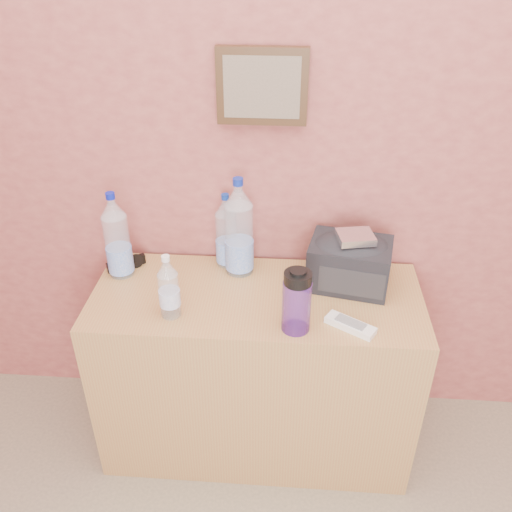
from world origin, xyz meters
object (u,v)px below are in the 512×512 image
at_px(pet_large_c, 239,232).
at_px(pet_small, 169,290).
at_px(ac_remote, 350,325).
at_px(pet_large_b, 226,234).
at_px(dresser, 256,371).
at_px(sunglasses, 126,263).
at_px(nalgene_bottle, 297,301).
at_px(foil_packet, 355,237).
at_px(toiletry_bag, 350,261).
at_px(pet_large_a, 117,239).

relative_size(pet_large_c, pet_small, 1.63).
bearing_deg(ac_remote, pet_small, -150.73).
relative_size(pet_large_b, pet_large_c, 0.78).
bearing_deg(dresser, sunglasses, 164.55).
relative_size(pet_large_c, nalgene_bottle, 1.67).
xyz_separation_m(pet_large_c, ac_remote, (0.39, -0.31, -0.16)).
xyz_separation_m(pet_large_c, nalgene_bottle, (0.21, -0.32, -0.06)).
bearing_deg(ac_remote, nalgene_bottle, -143.63).
xyz_separation_m(pet_large_b, foil_packet, (0.46, -0.12, 0.07)).
distance_m(pet_large_b, foil_packet, 0.48).
relative_size(pet_small, sunglasses, 1.57).
relative_size(sunglasses, toiletry_bag, 0.53).
bearing_deg(pet_large_b, pet_small, -114.42).
height_order(sunglasses, toiletry_bag, toiletry_bag).
distance_m(dresser, pet_large_c, 0.56).
distance_m(pet_large_b, pet_small, 0.36).
height_order(nalgene_bottle, sunglasses, nalgene_bottle).
bearing_deg(nalgene_bottle, pet_small, 174.47).
bearing_deg(pet_large_a, ac_remote, -17.18).
bearing_deg(pet_small, foil_packet, 19.20).
relative_size(nalgene_bottle, sunglasses, 1.52).
bearing_deg(pet_small, ac_remote, -2.52).
bearing_deg(toiletry_bag, nalgene_bottle, -113.73).
relative_size(dresser, pet_large_c, 3.10).
xyz_separation_m(nalgene_bottle, ac_remote, (0.18, 0.01, -0.10)).
height_order(pet_large_b, sunglasses, pet_large_b).
bearing_deg(foil_packet, ac_remote, -93.96).
distance_m(dresser, toiletry_bag, 0.57).
xyz_separation_m(pet_large_c, pet_small, (-0.20, -0.28, -0.07)).
xyz_separation_m(pet_small, nalgene_bottle, (0.42, -0.04, 0.01)).
distance_m(sunglasses, toiletry_bag, 0.84).
bearing_deg(sunglasses, pet_large_a, -132.20).
relative_size(dresser, toiletry_bag, 4.16).
distance_m(pet_large_a, ac_remote, 0.88).
bearing_deg(pet_small, pet_large_b, 65.58).
xyz_separation_m(ac_remote, foil_packet, (0.02, 0.24, 0.19)).
relative_size(dresser, sunglasses, 7.91).
distance_m(pet_large_a, foil_packet, 0.85).
relative_size(pet_large_b, toiletry_bag, 1.04).
distance_m(pet_large_a, pet_large_b, 0.40).
xyz_separation_m(pet_large_a, foil_packet, (0.85, -0.02, 0.06)).
xyz_separation_m(pet_large_a, ac_remote, (0.83, -0.26, -0.14)).
bearing_deg(pet_large_a, pet_small, -44.46).
bearing_deg(nalgene_bottle, foil_packet, 52.51).
xyz_separation_m(dresser, toiletry_bag, (0.33, 0.10, 0.46)).
relative_size(pet_large_c, ac_remote, 2.27).
relative_size(pet_large_b, ac_remote, 1.76).
distance_m(pet_large_b, nalgene_bottle, 0.46).
bearing_deg(sunglasses, dresser, -49.87).
relative_size(toiletry_bag, foil_packet, 2.32).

